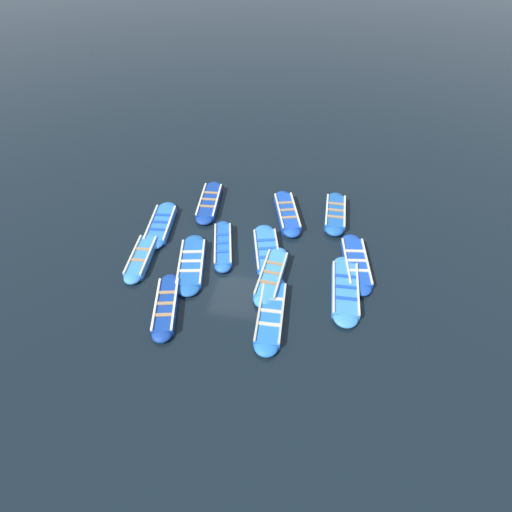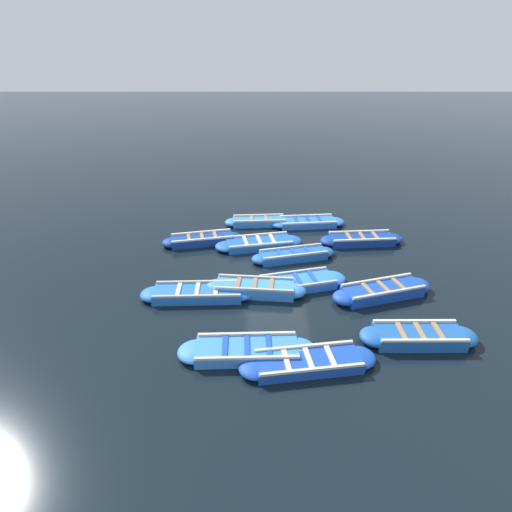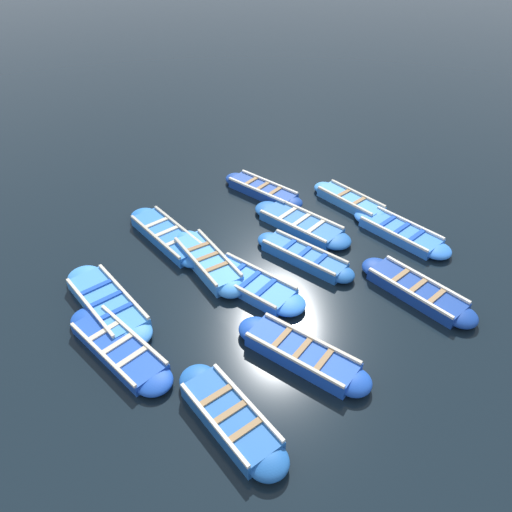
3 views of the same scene
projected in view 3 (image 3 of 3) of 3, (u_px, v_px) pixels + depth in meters
The scene contains 14 objects.
ground_plane at pixel (270, 261), 14.81m from camera, with size 120.00×120.00×0.00m, color black.
boat_alongside at pixel (350, 201), 17.14m from camera, with size 3.19×0.95×0.38m.
boat_inner_gap at pixel (263, 190), 17.70m from camera, with size 3.41×1.42×0.40m.
boat_outer_left at pixel (401, 232), 15.70m from camera, with size 3.51×1.21×0.36m.
boat_end_of_row at pixel (107, 303), 13.14m from camera, with size 3.79×1.12×0.37m.
boat_drifting at pixel (119, 348), 11.93m from camera, with size 3.75×1.38×0.36m.
boat_broadside at pixel (250, 284), 13.75m from camera, with size 3.63×1.77×0.37m.
boat_far_corner at pixel (167, 236), 15.54m from camera, with size 3.83×1.05×0.38m.
boat_mid_row at pixel (417, 291), 13.51m from camera, with size 3.57×1.10×0.40m.
boat_centre at pixel (304, 256), 14.71m from camera, with size 3.40×1.44×0.39m.
boat_tucked at pixel (208, 262), 14.45m from camera, with size 3.50×1.10×0.45m.
boat_near_quay at pixel (301, 224), 16.06m from camera, with size 3.76×1.62×0.37m.
boat_outer_right at pixel (302, 354), 11.73m from camera, with size 3.64×1.77×0.44m.
boat_stern_in at pixel (231, 418), 10.37m from camera, with size 3.33×0.94×0.45m.
Camera 3 is at (8.88, -7.43, 9.24)m, focal length 35.00 mm.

